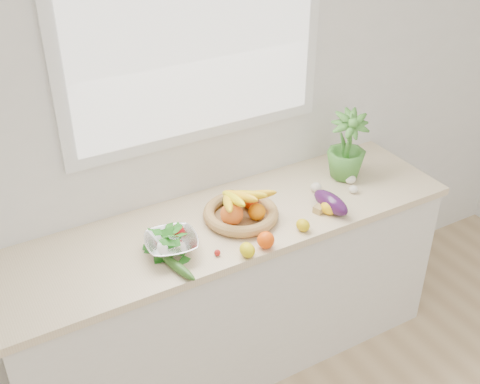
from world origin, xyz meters
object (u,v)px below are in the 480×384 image
potted_herb (347,145)px  fruit_basket (240,210)px  colander_with_spinach (171,241)px  eggplant (331,203)px  apple (178,231)px  cucumber (178,267)px

potted_herb → fruit_basket: size_ratio=0.83×
fruit_basket → potted_herb: bearing=5.7°
fruit_basket → colander_with_spinach: bearing=-169.0°
potted_herb → eggplant: bearing=-139.5°
apple → cucumber: 0.24m
apple → colander_with_spinach: 0.11m
cucumber → fruit_basket: bearing=26.2°
eggplant → colander_with_spinach: (-0.80, 0.08, 0.02)m
apple → cucumber: apple is taller
cucumber → eggplant: bearing=3.7°
fruit_basket → colander_with_spinach: fruit_basket is taller
potted_herb → fruit_basket: bearing=-174.3°
potted_herb → colander_with_spinach: (-1.05, -0.14, -0.13)m
eggplant → colander_with_spinach: colander_with_spinach is taller
cucumber → potted_herb: bearing=14.1°
potted_herb → apple: bearing=-176.7°
cucumber → fruit_basket: size_ratio=0.52×
colander_with_spinach → fruit_basket: bearing=11.0°
eggplant → potted_herb: potted_herb is taller
cucumber → potted_herb: 1.13m
eggplant → colander_with_spinach: size_ratio=0.82×
apple → eggplant: eggplant is taller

